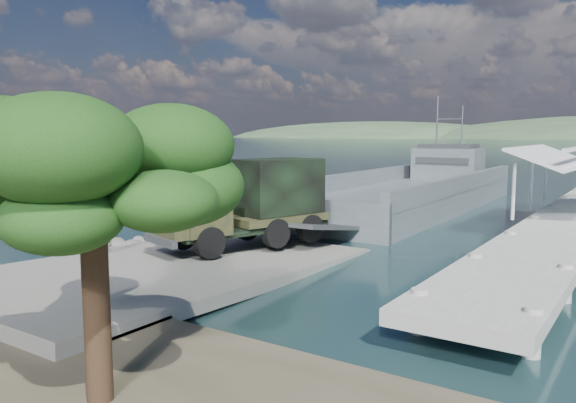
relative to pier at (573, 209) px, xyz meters
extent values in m
plane|color=#163537|center=(-13.00, -18.77, -1.60)|extent=(1400.00, 1400.00, 0.00)
cube|color=slate|center=(-13.00, -19.77, -1.35)|extent=(10.00, 18.00, 0.50)
cube|color=#A3A29A|center=(0.00, -0.77, -0.60)|extent=(4.00, 44.00, 0.50)
cube|color=#4F585E|center=(-12.39, 5.68, -1.16)|extent=(9.27, 29.44, 2.44)
cube|color=#4F585E|center=(-16.49, 5.61, 0.65)|extent=(1.07, 29.31, 1.27)
cube|color=#4F585E|center=(-8.29, 5.74, 0.65)|extent=(1.07, 29.31, 1.27)
cube|color=#4F585E|center=(-12.15, -8.87, -0.62)|extent=(8.80, 0.54, 2.54)
cube|color=#4F585E|center=(-12.55, 15.44, 1.53)|extent=(5.92, 4.00, 2.93)
cube|color=#313437|center=(-12.55, 15.44, 3.19)|extent=(4.93, 3.21, 0.39)
cylinder|color=gray|center=(-13.72, 15.42, 5.43)|extent=(0.16, 0.16, 4.88)
cylinder|color=gray|center=(-11.38, 15.46, 4.94)|extent=(0.16, 0.16, 3.91)
cylinder|color=black|center=(-14.70, -17.49, -0.39)|extent=(0.90, 1.51, 1.43)
cylinder|color=black|center=(-12.29, -18.24, -0.39)|extent=(0.90, 1.51, 1.43)
cylinder|color=black|center=(-13.59, -13.92, -0.39)|extent=(0.90, 1.51, 1.43)
cylinder|color=black|center=(-11.18, -14.67, -0.39)|extent=(0.90, 1.51, 1.43)
cylinder|color=black|center=(-12.94, -11.82, -0.39)|extent=(0.90, 1.51, 1.43)
cylinder|color=black|center=(-10.53, -12.56, -0.39)|extent=(0.90, 1.51, 1.43)
cube|color=black|center=(-12.58, -14.92, -0.22)|extent=(4.79, 8.70, 0.27)
cube|color=#202F1A|center=(-13.46, -17.76, 0.93)|extent=(3.28, 2.92, 2.20)
cube|color=#202F1A|center=(-13.85, -19.02, 0.38)|extent=(2.71, 1.69, 1.10)
cube|color=#202F1A|center=(-12.13, -13.45, 0.16)|extent=(4.12, 5.65, 0.38)
cube|color=black|center=(-12.06, -13.24, 1.76)|extent=(3.76, 4.77, 2.75)
cube|color=#313437|center=(-14.02, -19.54, -0.28)|extent=(2.71, 1.08, 0.33)
imported|color=#202F1A|center=(-16.81, -20.15, -0.26)|extent=(0.67, 0.49, 1.68)
cylinder|color=black|center=(-5.43, -29.41, 1.01)|extent=(0.56, 0.56, 5.41)
ellipsoid|color=#1B3D10|center=(-5.43, -29.41, 3.62)|extent=(5.22, 4.85, 2.24)
ellipsoid|color=#1B3D10|center=(-8.60, -26.61, 3.62)|extent=(2.61, 2.61, 1.49)
camera|label=1|loc=(4.25, -36.64, 4.49)|focal=35.00mm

